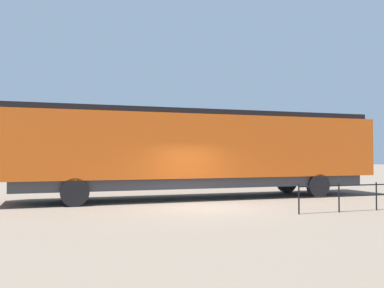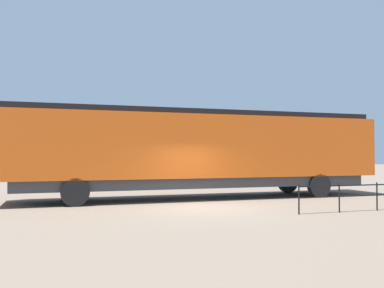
# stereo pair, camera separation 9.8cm
# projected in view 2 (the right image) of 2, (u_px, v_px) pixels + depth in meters

# --- Properties ---
(ground_plane) EXTENTS (120.00, 120.00, 0.00)m
(ground_plane) POSITION_uv_depth(u_px,v_px,m) (203.00, 208.00, 15.48)
(ground_plane) COLOR #756656
(locomotive) EXTENTS (3.06, 17.18, 3.98)m
(locomotive) POSITION_uv_depth(u_px,v_px,m) (209.00, 149.00, 19.22)
(locomotive) COLOR #D15114
(locomotive) RESTS_ON ground_plane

